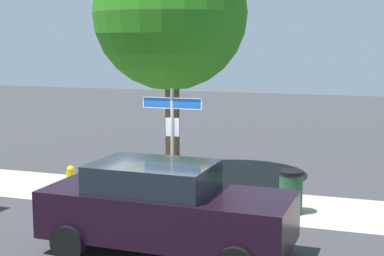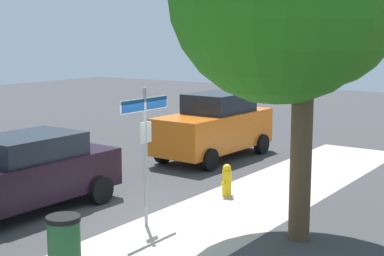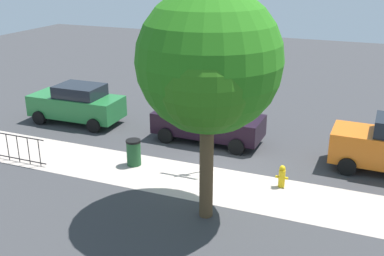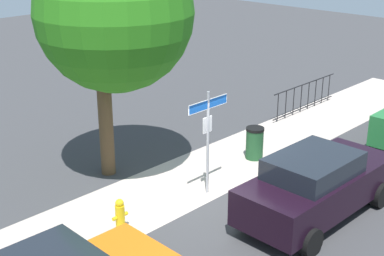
{
  "view_description": "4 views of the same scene",
  "coord_description": "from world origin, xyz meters",
  "px_view_note": "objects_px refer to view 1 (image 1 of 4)",
  "views": [
    {
      "loc": [
        4.96,
        -11.79,
        3.87
      ],
      "look_at": [
        0.79,
        0.58,
        1.88
      ],
      "focal_mm": 54.38,
      "sensor_mm": 36.0,
      "label": 1
    },
    {
      "loc": [
        9.02,
        7.56,
        3.79
      ],
      "look_at": [
        0.02,
        1.27,
        2.02
      ],
      "focal_mm": 54.07,
      "sensor_mm": 36.0,
      "label": 2
    },
    {
      "loc": [
        -4.73,
        14.39,
        7.19
      ],
      "look_at": [
        0.64,
        1.08,
        1.84
      ],
      "focal_mm": 42.75,
      "sensor_mm": 36.0,
      "label": 3
    },
    {
      "loc": [
        -9.35,
        -8.41,
        6.76
      ],
      "look_at": [
        -0.0,
        0.59,
        1.88
      ],
      "focal_mm": 51.85,
      "sensor_mm": 36.0,
      "label": 4
    }
  ],
  "objects_px": {
    "street_sign": "(172,126)",
    "shade_tree": "(170,14)",
    "fire_hydrant": "(71,181)",
    "car_black": "(165,208)",
    "trash_bin": "(291,192)"
  },
  "relations": [
    {
      "from": "shade_tree",
      "to": "fire_hydrant",
      "type": "distance_m",
      "value": 5.08
    },
    {
      "from": "trash_bin",
      "to": "fire_hydrant",
      "type": "bearing_deg",
      "value": -176.83
    },
    {
      "from": "street_sign",
      "to": "car_black",
      "type": "relative_size",
      "value": 0.61
    },
    {
      "from": "street_sign",
      "to": "trash_bin",
      "type": "height_order",
      "value": "street_sign"
    },
    {
      "from": "shade_tree",
      "to": "fire_hydrant",
      "type": "relative_size",
      "value": 8.47
    },
    {
      "from": "shade_tree",
      "to": "fire_hydrant",
      "type": "xyz_separation_m",
      "value": [
        -1.77,
        -2.31,
        -4.16
      ]
    },
    {
      "from": "car_black",
      "to": "street_sign",
      "type": "bearing_deg",
      "value": 108.86
    },
    {
      "from": "street_sign",
      "to": "shade_tree",
      "type": "height_order",
      "value": "shade_tree"
    },
    {
      "from": "shade_tree",
      "to": "car_black",
      "type": "xyz_separation_m",
      "value": [
        1.87,
        -5.24,
        -3.69
      ]
    },
    {
      "from": "fire_hydrant",
      "to": "trash_bin",
      "type": "relative_size",
      "value": 0.8
    },
    {
      "from": "street_sign",
      "to": "fire_hydrant",
      "type": "bearing_deg",
      "value": 175.9
    },
    {
      "from": "shade_tree",
      "to": "fire_hydrant",
      "type": "bearing_deg",
      "value": -127.47
    },
    {
      "from": "street_sign",
      "to": "fire_hydrant",
      "type": "relative_size",
      "value": 3.57
    },
    {
      "from": "fire_hydrant",
      "to": "car_black",
      "type": "bearing_deg",
      "value": -38.79
    },
    {
      "from": "trash_bin",
      "to": "car_black",
      "type": "bearing_deg",
      "value": -118.79
    }
  ]
}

